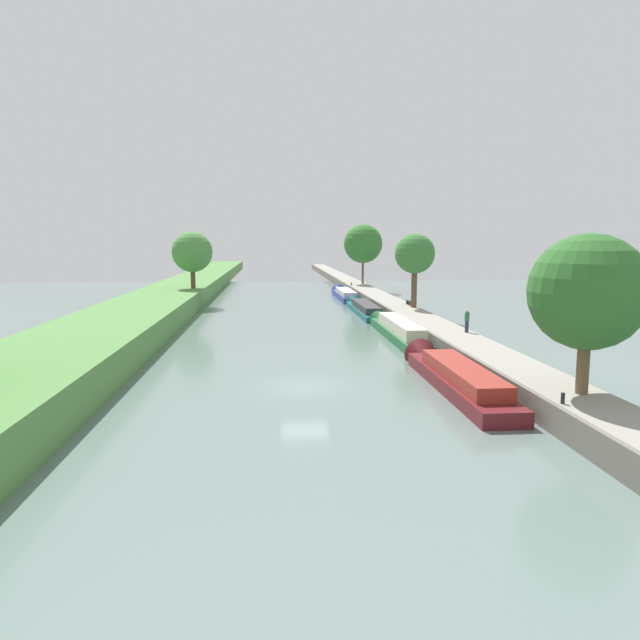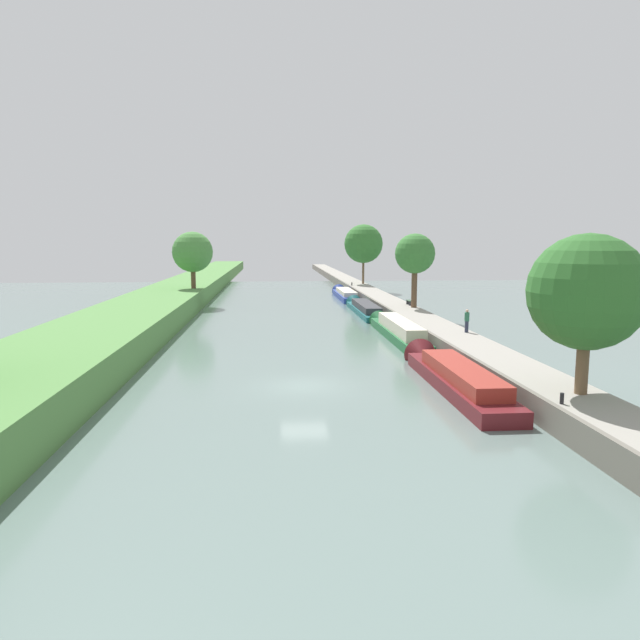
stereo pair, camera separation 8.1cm
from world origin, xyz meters
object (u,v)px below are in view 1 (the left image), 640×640
person_walking (467,320)px  park_bench (409,301)px  mooring_bollard_far (351,284)px  narrowboat_maroon (453,375)px  narrowboat_blue (344,294)px  narrowboat_teal (363,308)px  narrowboat_green (397,330)px  mooring_bollard_near (563,398)px

person_walking → park_bench: bearing=89.6°
mooring_bollard_far → park_bench: park_bench is taller
narrowboat_maroon → narrowboat_blue: size_ratio=0.96×
narrowboat_maroon → narrowboat_teal: narrowboat_maroon is taller
mooring_bollard_far → park_bench: (2.38, -25.90, 0.12)m
narrowboat_maroon → narrowboat_green: size_ratio=0.89×
narrowboat_teal → narrowboat_green: bearing=-89.6°
person_walking → mooring_bollard_near: bearing=-97.1°
narrowboat_blue → narrowboat_maroon: bearing=-90.2°
narrowboat_green → mooring_bollard_near: bearing=-85.7°
mooring_bollard_near → narrowboat_blue: bearing=91.9°
person_walking → narrowboat_teal: bearing=100.9°
narrowboat_blue → person_walking: bearing=-83.7°
park_bench → mooring_bollard_far: bearing=95.3°
person_walking → park_bench: (0.13, 17.85, -0.53)m
narrowboat_green → narrowboat_blue: (-0.15, 32.26, -0.13)m
narrowboat_maroon → person_walking: size_ratio=8.51×
narrowboat_teal → park_bench: (4.21, -3.30, 1.03)m
narrowboat_blue → mooring_bollard_far: mooring_bollard_far is taller
narrowboat_green → park_bench: park_bench is taller
mooring_bollard_far → park_bench: 26.01m
narrowboat_maroon → narrowboat_green: bearing=88.7°
person_walking → mooring_bollard_near: 18.26m
narrowboat_teal → mooring_bollard_far: mooring_bollard_far is taller
narrowboat_maroon → narrowboat_green: (0.35, 15.42, 0.07)m
narrowboat_maroon → mooring_bollard_far: mooring_bollard_far is taller
narrowboat_blue → person_walking: size_ratio=8.88×
narrowboat_blue → narrowboat_teal: bearing=-89.9°
narrowboat_maroon → person_walking: person_walking is taller
narrowboat_maroon → park_bench: 28.71m
park_bench → mooring_bollard_near: bearing=-93.8°
mooring_bollard_far → narrowboat_maroon: bearing=-92.2°
narrowboat_green → person_walking: person_walking is taller
narrowboat_maroon → mooring_bollard_far: size_ratio=31.40×
narrowboat_teal → person_walking: bearing=-79.1°
person_walking → park_bench: person_walking is taller
narrowboat_maroon → park_bench: bearing=81.1°
mooring_bollard_near → mooring_bollard_far: (0.00, 61.86, 0.00)m
person_walking → mooring_bollard_far: person_walking is taller
mooring_bollard_far → mooring_bollard_near: bearing=-90.0°
narrowboat_maroon → person_walking: (4.32, 10.50, 1.47)m
narrowboat_blue → mooring_bollard_far: (1.87, 6.57, 0.88)m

